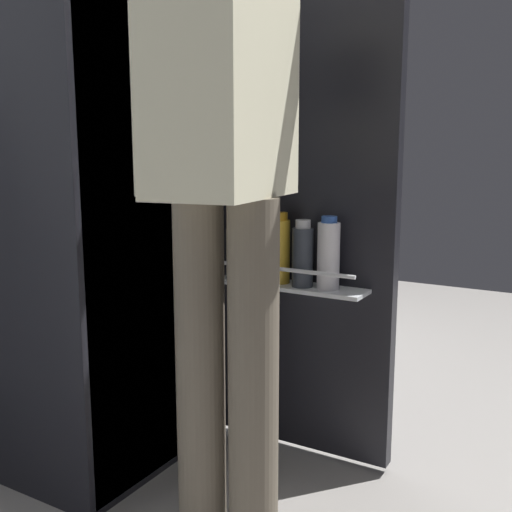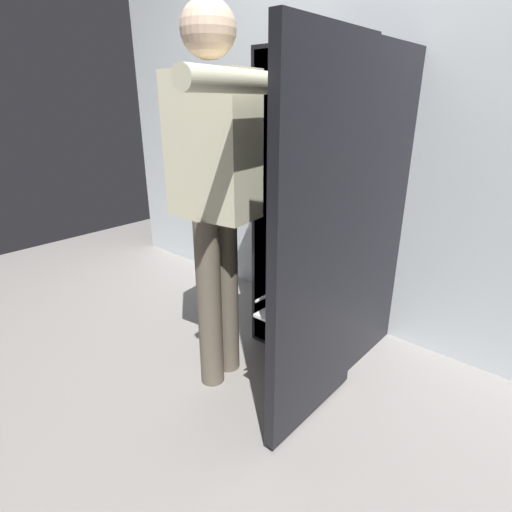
# 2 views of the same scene
# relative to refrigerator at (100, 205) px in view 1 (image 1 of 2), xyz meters

# --- Properties ---
(ground_plane) EXTENTS (6.13, 6.13, 0.00)m
(ground_plane) POSITION_rel_refrigerator_xyz_m (-0.03, -0.50, -0.81)
(ground_plane) COLOR gray
(refrigerator) EXTENTS (0.66, 1.20, 1.62)m
(refrigerator) POSITION_rel_refrigerator_xyz_m (0.00, 0.00, 0.00)
(refrigerator) COLOR black
(refrigerator) RESTS_ON ground_plane
(person) EXTENTS (0.60, 0.68, 1.75)m
(person) POSITION_rel_refrigerator_xyz_m (-0.22, -0.61, 0.24)
(person) COLOR #665B4C
(person) RESTS_ON ground_plane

